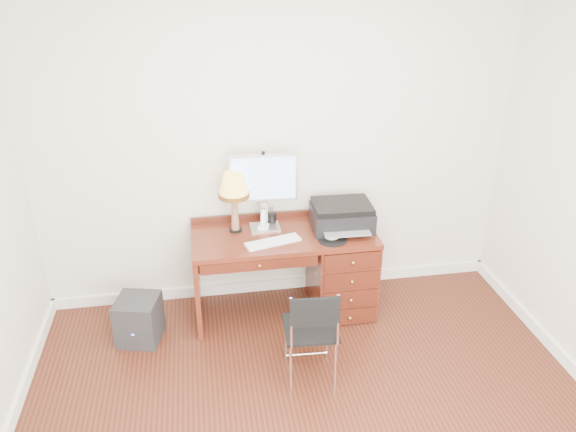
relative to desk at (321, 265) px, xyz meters
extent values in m
plane|color=silver|center=(-0.32, 0.35, 0.94)|extent=(4.00, 0.00, 4.00)
cube|color=white|center=(-0.32, 0.33, -0.36)|extent=(4.00, 0.03, 0.10)
cube|color=#5B2013|center=(-0.32, -0.01, 0.32)|extent=(1.50, 0.65, 0.04)
cube|color=#5B2013|center=(0.18, -0.01, -0.06)|extent=(0.50, 0.61, 0.71)
cube|color=#5B2013|center=(-1.05, -0.01, -0.06)|extent=(0.04, 0.61, 0.71)
cube|color=#47190E|center=(-0.56, 0.29, 0.05)|extent=(0.96, 0.03, 0.39)
cube|color=#47190E|center=(-0.56, -0.31, 0.25)|extent=(0.91, 0.03, 0.09)
sphere|color=#BF8C3F|center=(0.18, -0.34, -0.06)|extent=(0.03, 0.03, 0.03)
cube|color=silver|center=(-0.46, 0.12, 0.35)|extent=(0.25, 0.19, 0.02)
cube|color=silver|center=(-0.46, 0.18, 0.45)|extent=(0.06, 0.04, 0.20)
cube|color=silver|center=(-0.46, 0.15, 0.77)|extent=(0.56, 0.08, 0.40)
cube|color=#4C8CF2|center=(-0.46, 0.13, 0.77)|extent=(0.51, 0.03, 0.35)
cube|color=white|center=(-0.43, -0.15, 0.35)|extent=(0.46, 0.24, 0.02)
cylinder|color=black|center=(0.04, -0.18, 0.34)|extent=(0.23, 0.23, 0.01)
ellipsoid|color=white|center=(0.04, -0.18, 0.36)|extent=(0.10, 0.07, 0.04)
cube|color=black|center=(0.17, 0.03, 0.42)|extent=(0.51, 0.40, 0.18)
cube|color=black|center=(0.17, 0.03, 0.53)|extent=(0.48, 0.38, 0.04)
cylinder|color=black|center=(-0.71, 0.11, 0.35)|extent=(0.10, 0.10, 0.02)
cone|color=#946446|center=(-0.71, 0.11, 0.51)|extent=(0.07, 0.07, 0.31)
cone|color=#F0C04B|center=(-0.71, 0.11, 0.76)|extent=(0.25, 0.25, 0.19)
cylinder|color=#593814|center=(-0.71, 0.11, 0.66)|extent=(0.25, 0.25, 0.04)
cube|color=white|center=(-0.47, 0.11, 0.36)|extent=(0.10, 0.10, 0.04)
cube|color=white|center=(-0.47, 0.11, 0.44)|extent=(0.06, 0.06, 0.14)
cylinder|color=black|center=(-0.39, 0.19, 0.38)|extent=(0.08, 0.08, 0.09)
cube|color=black|center=(-0.27, -0.85, 0.01)|extent=(0.39, 0.39, 0.02)
cube|color=black|center=(-0.27, -1.02, 0.27)|extent=(0.34, 0.04, 0.22)
cylinder|color=silver|center=(-0.43, -0.69, -0.20)|extent=(0.02, 0.02, 0.42)
cylinder|color=silver|center=(-0.11, -0.69, -0.20)|extent=(0.02, 0.02, 0.42)
cylinder|color=silver|center=(-0.43, -1.01, -0.20)|extent=(0.02, 0.02, 0.42)
cylinder|color=silver|center=(-0.11, -1.01, -0.20)|extent=(0.02, 0.02, 0.42)
cylinder|color=silver|center=(-0.43, -1.02, 0.19)|extent=(0.02, 0.02, 0.37)
cylinder|color=silver|center=(-0.11, -1.02, 0.19)|extent=(0.02, 0.02, 0.37)
cube|color=black|center=(-1.53, -0.21, -0.23)|extent=(0.39, 0.39, 0.37)
camera|label=1|loc=(-0.96, -4.02, 2.47)|focal=35.00mm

